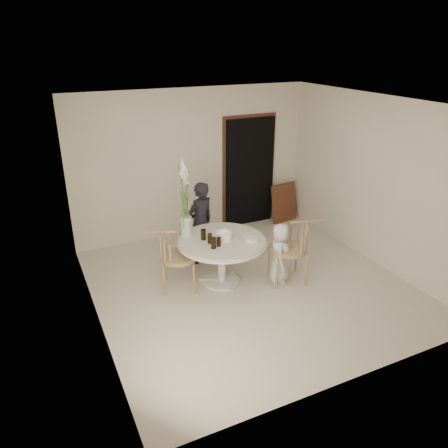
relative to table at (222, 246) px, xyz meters
name	(u,v)px	position (x,y,z in m)	size (l,w,h in m)	color
ground	(250,285)	(0.35, -0.25, -0.62)	(4.50, 4.50, 0.00)	beige
room_shell	(252,184)	(0.35, -0.25, 1.00)	(4.50, 4.50, 4.50)	silver
doorway	(249,172)	(1.50, 1.94, 0.43)	(1.00, 0.10, 2.10)	black
door_trim	(249,169)	(1.50, 1.98, 0.49)	(1.12, 0.03, 2.22)	brown
table	(222,246)	(0.00, 0.00, 0.00)	(1.33, 1.33, 0.73)	silver
picture_frame	(284,203)	(2.18, 1.70, -0.23)	(0.59, 0.04, 0.79)	brown
chair_far	(196,226)	(0.01, 1.05, -0.09)	(0.48, 0.52, 0.82)	tan
chair_right	(297,242)	(1.08, -0.39, 0.02)	(0.67, 0.64, 0.99)	tan
chair_left	(169,251)	(-0.76, 0.19, -0.01)	(0.67, 0.64, 0.94)	tan
girl	(201,223)	(-0.02, 0.80, 0.08)	(0.51, 0.33, 1.39)	black
boy	(280,254)	(0.81, -0.34, -0.14)	(0.47, 0.30, 0.96)	silver
birthday_cake	(224,236)	(0.03, -0.01, 0.17)	(0.23, 0.23, 0.16)	white
cola_tumbler_a	(214,243)	(-0.23, -0.21, 0.20)	(0.08, 0.08, 0.16)	black
cola_tumbler_b	(219,242)	(-0.13, -0.18, 0.18)	(0.06, 0.06, 0.14)	black
cola_tumbler_c	(210,238)	(-0.21, -0.04, 0.19)	(0.07, 0.07, 0.15)	black
cola_tumbler_d	(203,235)	(-0.25, 0.11, 0.19)	(0.08, 0.08, 0.16)	black
plate_stack	(252,239)	(0.39, -0.23, 0.14)	(0.22, 0.22, 0.05)	silver
flower_vase	(185,202)	(-0.43, 0.35, 0.66)	(0.17, 0.17, 1.23)	silver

